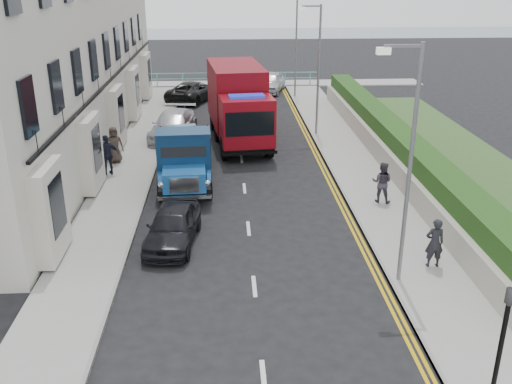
% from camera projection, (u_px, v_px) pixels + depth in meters
% --- Properties ---
extents(ground, '(120.00, 120.00, 0.00)m').
position_uv_depth(ground, '(251.00, 255.00, 18.65)').
color(ground, black).
rests_on(ground, ground).
extents(pavement_west, '(2.40, 38.00, 0.12)m').
position_uv_depth(pavement_west, '(131.00, 166.00, 26.72)').
color(pavement_west, gray).
rests_on(pavement_west, ground).
extents(pavement_east, '(2.60, 38.00, 0.12)m').
position_uv_depth(pavement_east, '(353.00, 162.00, 27.26)').
color(pavement_east, gray).
rests_on(pavement_east, ground).
extents(promenade, '(30.00, 2.50, 0.12)m').
position_uv_depth(promenade, '(234.00, 84.00, 45.56)').
color(promenade, gray).
rests_on(promenade, ground).
extents(sea_plane, '(120.00, 120.00, 0.00)m').
position_uv_depth(sea_plane, '(229.00, 39.00, 74.37)').
color(sea_plane, slate).
rests_on(sea_plane, ground).
extents(terrace_west, '(6.31, 30.20, 14.25)m').
position_uv_depth(terrace_west, '(43.00, 3.00, 27.60)').
color(terrace_west, beige).
rests_on(terrace_west, ground).
extents(garden_east, '(1.45, 28.00, 1.75)m').
position_uv_depth(garden_east, '(394.00, 145.00, 27.05)').
color(garden_east, '#B2AD9E').
rests_on(garden_east, ground).
extents(seafront_railing, '(13.00, 0.08, 1.11)m').
position_uv_depth(seafront_railing, '(234.00, 79.00, 44.62)').
color(seafront_railing, '#59B2A5').
rests_on(seafront_railing, ground).
extents(lamp_near, '(1.23, 0.18, 7.00)m').
position_uv_depth(lamp_near, '(407.00, 155.00, 15.54)').
color(lamp_near, slate).
rests_on(lamp_near, ground).
extents(lamp_mid, '(1.23, 0.18, 7.00)m').
position_uv_depth(lamp_mid, '(317.00, 63.00, 30.39)').
color(lamp_mid, slate).
rests_on(lamp_mid, ground).
extents(lamp_far, '(1.23, 0.18, 7.00)m').
position_uv_depth(lamp_far, '(294.00, 41.00, 39.68)').
color(lamp_far, slate).
rests_on(lamp_far, ground).
extents(traffic_signal, '(0.16, 0.20, 3.10)m').
position_uv_depth(traffic_signal, '(503.00, 334.00, 11.16)').
color(traffic_signal, black).
rests_on(traffic_signal, ground).
extents(bedford_lorry, '(2.48, 5.63, 2.60)m').
position_uv_depth(bedford_lorry, '(184.00, 164.00, 23.56)').
color(bedford_lorry, black).
rests_on(bedford_lorry, ground).
extents(red_lorry, '(3.38, 7.81, 3.97)m').
position_uv_depth(red_lorry, '(238.00, 102.00, 30.06)').
color(red_lorry, black).
rests_on(red_lorry, ground).
extents(parked_car_front, '(1.97, 3.99, 1.31)m').
position_uv_depth(parked_car_front, '(173.00, 225.00, 19.20)').
color(parked_car_front, black).
rests_on(parked_car_front, ground).
extents(parked_car_mid, '(2.03, 4.36, 1.38)m').
position_uv_depth(parked_car_mid, '(183.00, 142.00, 28.31)').
color(parked_car_mid, '#5793BA').
rests_on(parked_car_mid, ground).
extents(parked_car_rear, '(2.64, 5.25, 1.46)m').
position_uv_depth(parked_car_rear, '(173.00, 125.00, 31.04)').
color(parked_car_rear, silver).
rests_on(parked_car_rear, ground).
extents(seafront_car_left, '(4.14, 5.50, 1.39)m').
position_uv_depth(seafront_car_left, '(194.00, 91.00, 39.86)').
color(seafront_car_left, black).
rests_on(seafront_car_left, ground).
extents(seafront_car_right, '(2.77, 4.62, 1.47)m').
position_uv_depth(seafront_car_right, '(270.00, 82.00, 42.74)').
color(seafront_car_right, silver).
rests_on(seafront_car_right, ground).
extents(pedestrian_east_near, '(0.58, 0.38, 1.60)m').
position_uv_depth(pedestrian_east_near, '(435.00, 243.00, 17.40)').
color(pedestrian_east_near, black).
rests_on(pedestrian_east_near, pavement_east).
extents(pedestrian_east_far, '(0.97, 0.88, 1.63)m').
position_uv_depth(pedestrian_east_far, '(382.00, 182.00, 22.26)').
color(pedestrian_east_far, '#3B323E').
rests_on(pedestrian_east_far, pavement_east).
extents(pedestrian_west_near, '(1.14, 0.89, 1.80)m').
position_uv_depth(pedestrian_west_near, '(107.00, 155.00, 25.21)').
color(pedestrian_west_near, black).
rests_on(pedestrian_west_near, pavement_west).
extents(pedestrian_west_far, '(0.93, 0.69, 1.73)m').
position_uv_depth(pedestrian_west_far, '(114.00, 145.00, 26.78)').
color(pedestrian_west_far, '#3C312B').
rests_on(pedestrian_west_far, pavement_west).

